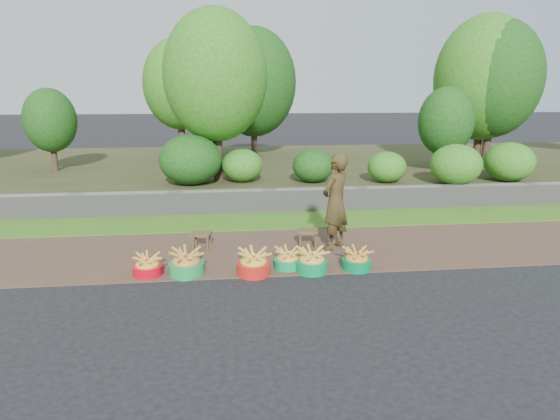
{
  "coord_description": "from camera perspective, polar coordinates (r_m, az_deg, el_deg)",
  "views": [
    {
      "loc": [
        -0.98,
        -6.78,
        2.79
      ],
      "look_at": [
        -0.07,
        1.3,
        0.75
      ],
      "focal_mm": 30.0,
      "sensor_mm": 36.0,
      "label": 1
    }
  ],
  "objects": [
    {
      "name": "vegetation",
      "position": [
        14.51,
        -1.62,
        14.17
      ],
      "size": [
        33.55,
        8.66,
        4.62
      ],
      "color": "#3D2A1F",
      "rests_on": "earth_bank"
    },
    {
      "name": "retaining_wall",
      "position": [
        11.21,
        -1.27,
        1.12
      ],
      "size": [
        80.0,
        0.35,
        0.55
      ],
      "primitive_type": "cube",
      "color": "gray",
      "rests_on": "ground"
    },
    {
      "name": "basin_d",
      "position": [
        7.65,
        0.95,
        -6.07
      ],
      "size": [
        0.46,
        0.46,
        0.34
      ],
      "color": "#089550",
      "rests_on": "ground"
    },
    {
      "name": "basin_c",
      "position": [
        7.42,
        -3.24,
        -6.53
      ],
      "size": [
        0.54,
        0.54,
        0.4
      ],
      "color": "red",
      "rests_on": "ground"
    },
    {
      "name": "stool_right",
      "position": [
        8.65,
        3.4,
        -2.84
      ],
      "size": [
        0.4,
        0.33,
        0.32
      ],
      "rotation": [
        0.0,
        0.0,
        -0.14
      ],
      "color": "brown",
      "rests_on": "dirt_shoulder"
    },
    {
      "name": "basin_b",
      "position": [
        7.54,
        -11.35,
        -6.42
      ],
      "size": [
        0.55,
        0.55,
        0.41
      ],
      "color": "#1B8F42",
      "rests_on": "ground"
    },
    {
      "name": "basin_e",
      "position": [
        7.54,
        3.86,
        -6.27
      ],
      "size": [
        0.52,
        0.52,
        0.39
      ],
      "color": "#048443",
      "rests_on": "ground"
    },
    {
      "name": "grass_verge",
      "position": [
        10.45,
        -0.84,
        -1.29
      ],
      "size": [
        80.0,
        1.5,
        0.04
      ],
      "primitive_type": "cube",
      "color": "#41751D",
      "rests_on": "ground"
    },
    {
      "name": "basin_f",
      "position": [
        7.72,
        9.31,
        -6.03
      ],
      "size": [
        0.47,
        0.47,
        0.35
      ],
      "color": "#00783E",
      "rests_on": "ground"
    },
    {
      "name": "basin_a",
      "position": [
        7.65,
        -15.84,
        -6.63
      ],
      "size": [
        0.46,
        0.46,
        0.35
      ],
      "color": "red",
      "rests_on": "ground"
    },
    {
      "name": "stool_left",
      "position": [
        8.62,
        -9.57,
        -3.15
      ],
      "size": [
        0.4,
        0.34,
        0.31
      ],
      "rotation": [
        0.0,
        0.0,
        -0.22
      ],
      "color": "brown",
      "rests_on": "dirt_shoulder"
    },
    {
      "name": "dirt_shoulder",
      "position": [
        8.55,
        0.49,
        -4.88
      ],
      "size": [
        80.0,
        2.5,
        0.02
      ],
      "primitive_type": "cube",
      "color": "#51382C",
      "rests_on": "ground"
    },
    {
      "name": "ground_plane",
      "position": [
        7.4,
        1.66,
        -8.09
      ],
      "size": [
        120.0,
        120.0,
        0.0
      ],
      "primitive_type": "plane",
      "color": "black",
      "rests_on": "ground"
    },
    {
      "name": "earth_bank",
      "position": [
        16.01,
        -2.87,
        4.94
      ],
      "size": [
        80.0,
        10.0,
        0.5
      ],
      "primitive_type": "cube",
      "color": "#3C3C1F",
      "rests_on": "ground"
    },
    {
      "name": "vendor_woman",
      "position": [
        8.43,
        6.78,
        0.98
      ],
      "size": [
        0.75,
        0.74,
        1.75
      ],
      "primitive_type": "imported",
      "rotation": [
        0.0,
        0.0,
        3.88
      ],
      "color": "black",
      "rests_on": "dirt_shoulder"
    }
  ]
}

